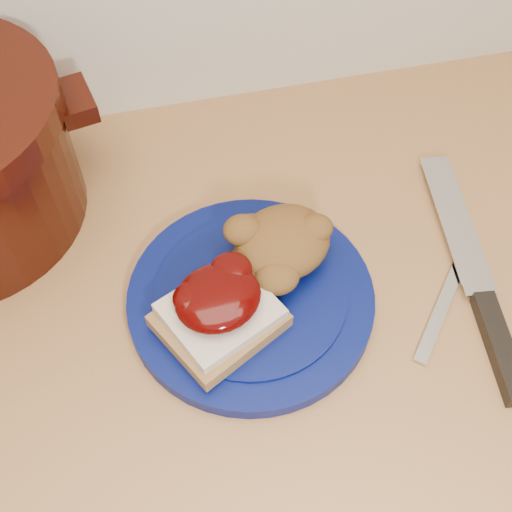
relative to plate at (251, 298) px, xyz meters
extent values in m
cube|color=beige|center=(-0.01, 0.01, -0.48)|extent=(4.00, 0.60, 0.86)
cylinder|color=#050E4F|center=(0.00, 0.00, 0.00)|extent=(0.32, 0.32, 0.02)
cube|color=olive|center=(-0.04, -0.03, 0.02)|extent=(0.13, 0.13, 0.02)
cube|color=beige|center=(-0.04, -0.03, 0.03)|extent=(0.12, 0.12, 0.01)
ellipsoid|color=#340201|center=(-0.04, -0.02, 0.05)|extent=(0.10, 0.10, 0.02)
ellipsoid|color=brown|center=(0.04, 0.03, 0.04)|extent=(0.12, 0.12, 0.05)
cube|color=black|center=(0.22, -0.11, 0.00)|extent=(0.04, 0.12, 0.02)
cube|color=silver|center=(0.24, 0.04, 0.00)|extent=(0.06, 0.19, 0.00)
cube|color=silver|center=(0.19, -0.04, 0.00)|extent=(0.12, 0.14, 0.00)
cube|color=black|center=(-0.14, 0.22, 0.10)|extent=(0.05, 0.07, 0.02)
camera|label=1|loc=(-0.07, -0.33, 0.54)|focal=45.00mm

